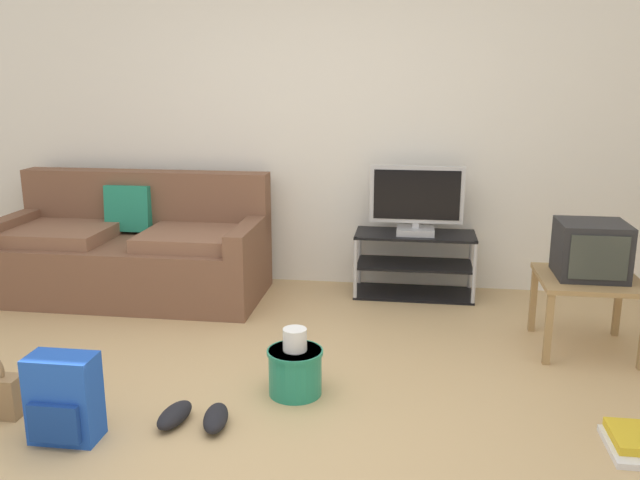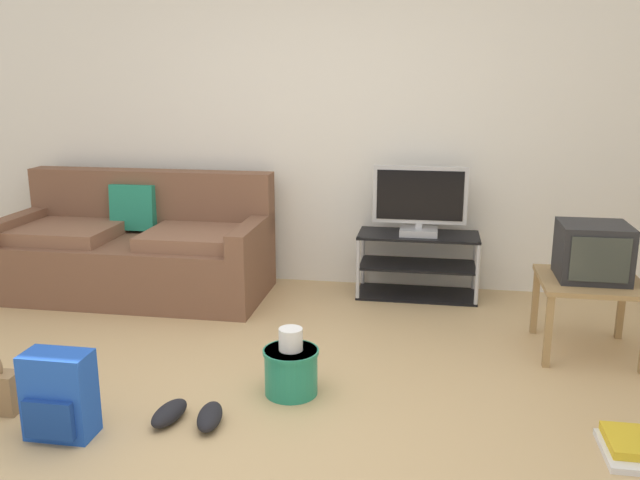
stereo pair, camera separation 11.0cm
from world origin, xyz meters
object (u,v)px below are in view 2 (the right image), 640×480
(tv_stand, at_px, (417,265))
(side_table, at_px, (590,289))
(couch, at_px, (138,250))
(crt_tv, at_px, (593,252))
(flat_tv, at_px, (420,201))
(sneakers_pair, at_px, (190,415))
(backpack, at_px, (59,396))
(cleaning_bucket, at_px, (291,367))

(tv_stand, distance_m, side_table, 1.40)
(couch, distance_m, crt_tv, 3.28)
(tv_stand, distance_m, crt_tv, 1.44)
(tv_stand, relative_size, flat_tv, 1.30)
(tv_stand, xyz_separation_m, crt_tv, (1.05, -0.90, 0.39))
(couch, height_order, sneakers_pair, couch)
(flat_tv, height_order, crt_tv, flat_tv)
(sneakers_pair, bearing_deg, flat_tv, 63.94)
(couch, relative_size, tv_stand, 2.20)
(backpack, bearing_deg, couch, 88.44)
(couch, height_order, tv_stand, couch)
(flat_tv, xyz_separation_m, backpack, (-1.60, -2.34, -0.54))
(cleaning_bucket, bearing_deg, side_table, 26.85)
(flat_tv, bearing_deg, crt_tv, -39.77)
(flat_tv, height_order, side_table, flat_tv)
(sneakers_pair, bearing_deg, crt_tv, 30.96)
(cleaning_bucket, bearing_deg, tv_stand, 70.67)
(couch, relative_size, backpack, 4.79)
(cleaning_bucket, xyz_separation_m, sneakers_pair, (-0.43, -0.40, -0.11))
(couch, bearing_deg, side_table, -11.19)
(side_table, height_order, sneakers_pair, side_table)
(backpack, bearing_deg, sneakers_pair, 4.18)
(sneakers_pair, bearing_deg, backpack, -159.46)
(tv_stand, relative_size, sneakers_pair, 2.48)
(couch, distance_m, flat_tv, 2.21)
(flat_tv, xyz_separation_m, cleaning_bucket, (-0.62, -1.74, -0.60))
(tv_stand, relative_size, cleaning_bucket, 2.45)
(crt_tv, distance_m, cleaning_bucket, 1.94)
(flat_tv, xyz_separation_m, sneakers_pair, (-1.04, -2.14, -0.70))
(flat_tv, xyz_separation_m, crt_tv, (1.05, -0.88, -0.11))
(side_table, relative_size, backpack, 1.42)
(tv_stand, height_order, side_table, tv_stand)
(flat_tv, relative_size, crt_tv, 1.75)
(cleaning_bucket, bearing_deg, couch, 136.01)
(side_table, distance_m, backpack, 3.03)
(tv_stand, distance_m, backpack, 2.86)
(side_table, height_order, cleaning_bucket, side_table)
(crt_tv, xyz_separation_m, cleaning_bucket, (-1.67, -0.86, -0.49))
(couch, height_order, backpack, couch)
(cleaning_bucket, bearing_deg, flat_tv, 70.44)
(backpack, relative_size, cleaning_bucket, 1.13)
(sneakers_pair, bearing_deg, side_table, 30.64)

